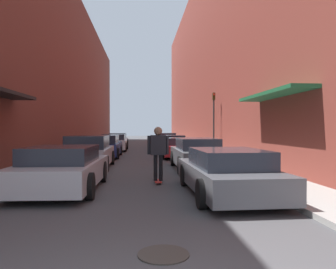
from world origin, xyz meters
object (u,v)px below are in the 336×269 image
Objects in this scene: parked_car_left_1 at (89,153)px; parked_car_right_2 at (178,148)px; parked_car_left_0 at (63,169)px; parked_car_right_1 at (196,154)px; parked_car_right_4 at (165,141)px; parked_car_right_3 at (172,144)px; manhole_cover at (163,254)px; skateboarder at (158,148)px; traffic_light at (214,116)px; parked_car_left_3 at (114,143)px; parked_car_left_2 at (104,146)px; parked_car_right_0 at (227,173)px; parked_car_left_4 at (118,140)px.

parked_car_left_1 is 6.51m from parked_car_right_2.
parked_car_left_0 is 0.94× the size of parked_car_right_1.
parked_car_right_2 is 0.93× the size of parked_car_right_4.
parked_car_right_3 is (0.14, 4.88, 0.02)m from parked_car_right_2.
manhole_cover is (-1.81, -24.30, -0.62)m from parked_car_right_4.
skateboarder is 0.46× the size of traffic_light.
parked_car_right_1 is 2.64× the size of skateboarder.
parked_car_left_0 is 16.47m from parked_car_left_3.
parked_car_left_2 is at bearing -174.97° from traffic_light.
parked_car_right_0 is at bearing -54.01° from parked_car_left_1.
parked_car_right_2 is (-0.13, 5.63, -0.06)m from parked_car_right_1.
parked_car_right_0 is (4.37, -11.58, -0.06)m from parked_car_left_2.
traffic_light is (2.39, 12.17, 1.89)m from parked_car_right_0.
parked_car_left_1 is at bearing 125.99° from parked_car_right_0.
parked_car_left_0 reaches higher than parked_car_right_0.
parked_car_left_0 is 5.42m from manhole_cover.
traffic_light is at bearing -56.83° from parked_car_left_4.
parked_car_right_3 is 19.68m from manhole_cover.
skateboarder is (-1.76, -3.23, 0.44)m from parked_car_right_1.
parked_car_left_4 is 1.02× the size of traffic_light.
parked_car_right_1 reaches higher than parked_car_left_3.
traffic_light reaches higher than parked_car_left_0.
parked_car_left_1 is (-0.11, 5.09, 0.07)m from parked_car_left_0.
parked_car_right_0 is at bearing -50.80° from skateboarder.
parked_car_right_4 is at bearing 35.53° from parked_car_left_3.
parked_car_right_1 is at bearing 88.76° from parked_car_right_0.
parked_car_right_2 is 9.60m from parked_car_right_4.
parked_car_right_4 reaches higher than parked_car_left_3.
parked_car_left_4 is at bearing 89.75° from parked_car_left_1.
manhole_cover is (2.42, -21.27, -0.62)m from parked_car_left_3.
traffic_light reaches higher than parked_car_left_2.
parked_car_left_3 is at bearing 89.38° from parked_car_left_1.
parked_car_left_2 is 1.18× the size of parked_car_right_2.
manhole_cover is at bearing -75.58° from parked_car_left_1.
parked_car_left_0 is 2.48× the size of skateboarder.
parked_car_right_1 reaches higher than parked_car_right_2.
skateboarder reaches higher than parked_car_right_2.
traffic_light reaches higher than parked_car_left_1.
parked_car_right_1 reaches higher than parked_car_right_3.
parked_car_left_1 is 1.11× the size of parked_car_right_3.
parked_car_left_0 is 6.22× the size of manhole_cover.
parked_car_right_4 is at bearing 73.17° from parked_car_left_1.
parked_car_left_1 is 15.05m from parked_car_right_4.
parked_car_left_3 is 5.03m from parked_car_left_4.
skateboarder is at bearing -55.71° from parked_car_left_1.
parked_car_left_2 reaches higher than parked_car_right_0.
parked_car_right_4 is 18.54m from skateboarder.
parked_car_left_3 is 1.16× the size of parked_car_right_2.
parked_car_left_3 reaches higher than parked_car_right_0.
parked_car_left_4 reaches higher than parked_car_left_0.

